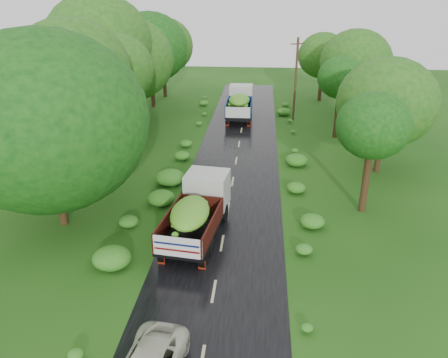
# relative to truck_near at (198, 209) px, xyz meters

# --- Properties ---
(ground) EXTENTS (120.00, 120.00, 0.00)m
(ground) POSITION_rel_truck_near_xyz_m (1.35, -4.74, -1.60)
(ground) COLOR #15420E
(ground) RESTS_ON ground
(road) EXTENTS (6.50, 80.00, 0.02)m
(road) POSITION_rel_truck_near_xyz_m (1.35, 0.26, -1.59)
(road) COLOR black
(road) RESTS_ON ground
(road_lines) EXTENTS (0.12, 69.60, 0.00)m
(road_lines) POSITION_rel_truck_near_xyz_m (1.35, 1.26, -1.58)
(road_lines) COLOR #BFB78C
(road_lines) RESTS_ON road
(truck_near) EXTENTS (3.19, 6.96, 2.82)m
(truck_near) POSITION_rel_truck_near_xyz_m (0.00, 0.00, 0.00)
(truck_near) COLOR black
(truck_near) RESTS_ON ground
(truck_far) EXTENTS (2.51, 6.97, 2.93)m
(truck_far) POSITION_rel_truck_near_xyz_m (0.95, 23.64, 0.06)
(truck_far) COLOR black
(truck_far) RESTS_ON ground
(utility_pole) EXTENTS (1.33, 0.67, 8.07)m
(utility_pole) POSITION_rel_truck_near_xyz_m (6.42, 23.31, 2.56)
(utility_pole) COLOR #382616
(utility_pole) RESTS_ON ground
(trees_left) EXTENTS (7.10, 36.00, 10.06)m
(trees_left) POSITION_rel_truck_near_xyz_m (-8.93, 15.70, 5.05)
(trees_left) COLOR black
(trees_left) RESTS_ON ground
(trees_right) EXTENTS (6.07, 31.43, 7.41)m
(trees_right) POSITION_rel_truck_near_xyz_m (10.96, 18.57, 3.70)
(trees_right) COLOR black
(trees_right) RESTS_ON ground
(shrubs) EXTENTS (11.90, 44.00, 0.70)m
(shrubs) POSITION_rel_truck_near_xyz_m (1.35, 9.26, -1.25)
(shrubs) COLOR #296C19
(shrubs) RESTS_ON ground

